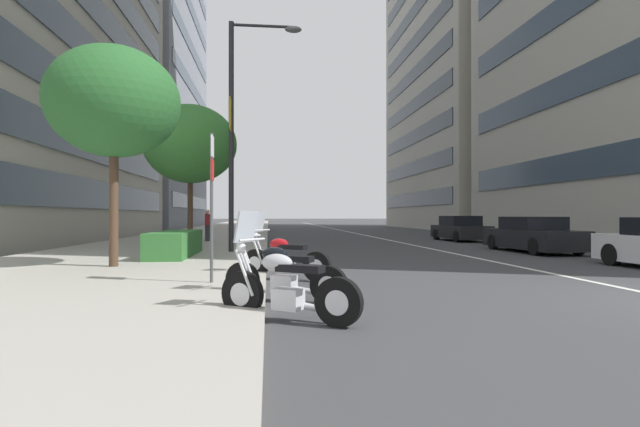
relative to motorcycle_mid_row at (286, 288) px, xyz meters
name	(u,v)px	position (x,y,z in m)	size (l,w,h in m)	color
sidewalk_right_plaza	(214,233)	(30.39, 4.33, -0.36)	(160.00, 8.10, 0.15)	#A39E93
lane_centre_stripe	(346,231)	(35.39, -6.64, -0.44)	(110.00, 0.16, 0.01)	silver
motorcycle_mid_row	(286,288)	(0.00, 0.00, 0.00)	(1.23, 1.85, 1.48)	black
motorcycle_far_end_row	(282,275)	(1.50, 0.01, -0.01)	(1.18, 1.99, 1.47)	black
motorcycle_by_sign_pole	(284,259)	(4.18, -0.11, 0.00)	(1.32, 1.92, 1.48)	black
car_lead_in_lane	(532,236)	(11.11, -9.94, 0.19)	(4.70, 1.90, 1.37)	black
car_mid_block_traffic	(460,229)	(19.25, -10.42, 0.20)	(4.23, 2.06, 1.39)	black
parking_sign_by_curb	(212,189)	(2.80, 1.29, 1.48)	(0.32, 0.06, 2.83)	#47494C
street_lamp_with_banners	(242,113)	(10.62, 1.16, 4.60)	(1.26, 2.57, 8.08)	#232326
clipped_hedge_bed	(176,243)	(9.03, 3.13, 0.09)	(4.10, 1.10, 0.77)	#337033
street_tree_far_plaza	(114,103)	(5.96, 4.05, 3.78)	(3.22, 3.22, 5.45)	#473323
street_tree_mid_sidewalk	(190,144)	(13.85, 3.45, 3.93)	(3.81, 3.81, 5.84)	#473323
pedestrian_on_plaza	(207,225)	(17.76, 3.23, 0.49)	(0.43, 0.31, 1.55)	#2D2D33
office_tower_mid_left	(498,50)	(44.23, -25.11, 19.37)	(24.57, 19.22, 39.62)	#B7B2A3
office_tower_behind_plaza	(130,70)	(52.57, 16.60, 18.33)	(27.15, 14.55, 37.54)	gray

